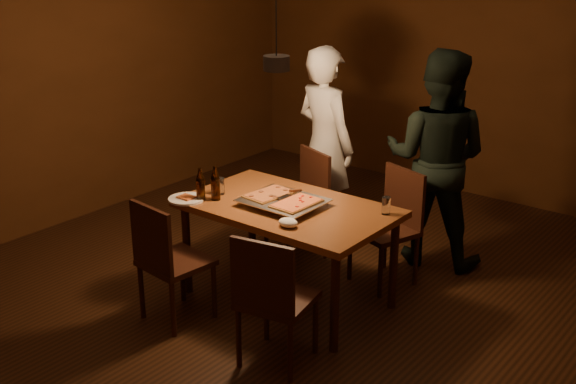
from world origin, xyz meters
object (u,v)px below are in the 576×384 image
Objects in this scene: beer_bottle_b at (215,183)px; pizza_tray at (283,203)px; diner_white at (325,145)px; plate_slice at (186,199)px; chair_far_right at (393,216)px; beer_bottle_a at (200,185)px; pendant_lamp at (276,62)px; chair_near_left at (165,252)px; chair_far_left at (304,194)px; dining_table at (288,215)px; chair_near_right at (271,290)px; diner_dark at (436,159)px.

pizza_tray is at bearing 23.81° from beer_bottle_b.
beer_bottle_b is 1.35m from diner_white.
pizza_tray is 2.09× the size of plate_slice.
chair_far_right is 1.02m from diner_white.
beer_bottle_a is at bearing -133.22° from beer_bottle_b.
chair_far_right is 1.49m from beer_bottle_a.
chair_far_right is at bearing 47.34° from beer_bottle_b.
chair_far_right is 0.48× the size of pendant_lamp.
pendant_lamp is (0.55, 0.37, 1.00)m from plate_slice.
chair_near_left is at bearing -86.94° from beer_bottle_b.
diner_white reaches higher than chair_near_left.
chair_near_left is (-0.88, -1.53, 0.00)m from chair_far_right.
beer_bottle_b is at bearing 99.18° from chair_near_left.
chair_far_right reaches higher than plate_slice.
chair_far_left is 2.20× the size of beer_bottle_a.
chair_near_left is at bearing -120.37° from pizza_tray.
pendant_lamp is (0.30, -0.72, 1.22)m from chair_far_left.
pizza_tray reaches higher than plate_slice.
beer_bottle_b is at bearing 102.14° from diner_white.
beer_bottle_b reaches higher than dining_table.
diner_white reaches higher than pizza_tray.
beer_bottle_b is at bearing 46.78° from beer_bottle_a.
pendant_lamp reaches higher than pizza_tray.
chair_far_left reaches higher than pizza_tray.
chair_far_left is at bearing 85.09° from beer_bottle_b.
pendant_lamp reaches higher than chair_near_left.
chair_near_right is 2.11m from diner_white.
pizza_tray is 0.71m from plate_slice.
beer_bottle_b is 0.99m from pendant_lamp.
diner_dark is (1.05, 1.60, 0.00)m from beer_bottle_a.
plate_slice is (-0.19, 0.40, 0.22)m from chair_near_left.
diner_dark reaches higher than chair_near_left.
chair_far_right is at bearing 60.26° from dining_table.
diner_white is at bearing 111.33° from pizza_tray.
chair_near_left is 0.50m from plate_slice.
chair_far_left is 2.05× the size of plate_slice.
chair_far_right is 2.07× the size of beer_bottle_b.
diner_white is 1.48m from pendant_lamp.
pendant_lamp is at bearing 115.32° from chair_near_right.
beer_bottle_a reaches higher than dining_table.
dining_table is 5.88× the size of beer_bottle_b.
chair_near_left is at bearing 103.20° from diner_white.
chair_far_right is 1.57m from plate_slice.
pendant_lamp is (-0.10, 0.00, 1.08)m from dining_table.
pendant_lamp reaches higher than chair_far_right.
diner_dark reaches higher than chair_near_right.
chair_near_right is at bearing 129.20° from diner_white.
dining_table is 2.84× the size of chair_far_right.
chair_near_left is at bearing -64.31° from plate_slice.
beer_bottle_a reaches higher than chair_far_left.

